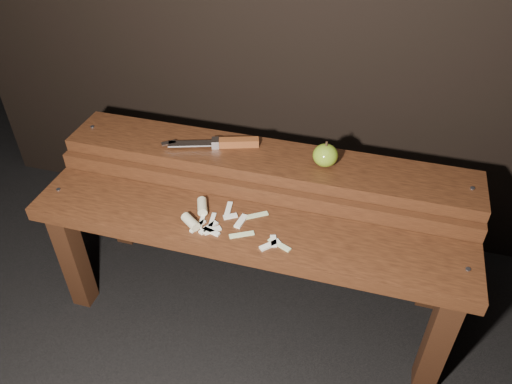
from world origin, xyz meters
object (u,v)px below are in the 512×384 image
(bench_front_tier, at_px, (244,247))
(apple, at_px, (325,155))
(bench_rear_tier, at_px, (266,180))
(knife, at_px, (226,143))

(bench_front_tier, distance_m, apple, 0.34)
(apple, bearing_deg, bench_rear_tier, -178.52)
(apple, distance_m, knife, 0.29)
(bench_front_tier, distance_m, bench_rear_tier, 0.23)
(bench_rear_tier, bearing_deg, bench_front_tier, -90.00)
(bench_front_tier, xyz_separation_m, apple, (0.17, 0.23, 0.18))
(bench_rear_tier, distance_m, apple, 0.20)
(bench_front_tier, distance_m, knife, 0.32)
(bench_rear_tier, bearing_deg, knife, 171.92)
(bench_front_tier, bearing_deg, apple, 54.06)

